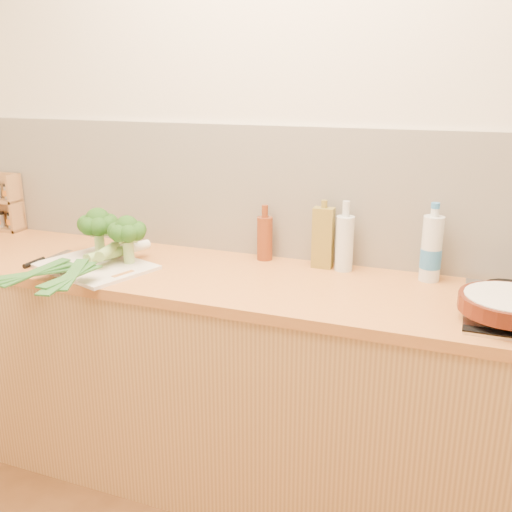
% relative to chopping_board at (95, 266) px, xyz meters
% --- Properties ---
extents(room_shell, '(3.50, 3.50, 3.50)m').
position_rel_chopping_board_xyz_m(room_shell, '(0.65, 0.40, 0.26)').
color(room_shell, beige).
rests_on(room_shell, ground).
extents(counter, '(3.20, 0.62, 0.90)m').
position_rel_chopping_board_xyz_m(counter, '(0.65, 0.11, -0.46)').
color(counter, tan).
rests_on(counter, ground).
extents(chopping_board, '(0.51, 0.44, 0.01)m').
position_rel_chopping_board_xyz_m(chopping_board, '(0.00, 0.00, 0.00)').
color(chopping_board, beige).
rests_on(chopping_board, counter).
extents(broccoli_left, '(0.17, 0.17, 0.20)m').
position_rel_chopping_board_xyz_m(broccoli_left, '(-0.06, 0.12, 0.14)').
color(broccoli_left, '#92B76A').
rests_on(broccoli_left, chopping_board).
extents(broccoli_right, '(0.15, 0.15, 0.19)m').
position_rel_chopping_board_xyz_m(broccoli_right, '(0.11, 0.07, 0.14)').
color(broccoli_right, '#92B76A').
rests_on(broccoli_right, chopping_board).
extents(leek_front, '(0.26, 0.61, 0.04)m').
position_rel_chopping_board_xyz_m(leek_front, '(-0.04, -0.04, 0.03)').
color(leek_front, white).
rests_on(leek_front, chopping_board).
extents(leek_mid, '(0.30, 0.68, 0.04)m').
position_rel_chopping_board_xyz_m(leek_mid, '(0.02, -0.05, 0.05)').
color(leek_mid, white).
rests_on(leek_mid, chopping_board).
extents(leek_back, '(0.18, 0.68, 0.04)m').
position_rel_chopping_board_xyz_m(leek_back, '(0.07, -0.06, 0.07)').
color(leek_back, white).
rests_on(leek_back, chopping_board).
extents(chefs_knife, '(0.03, 0.27, 0.02)m').
position_rel_chopping_board_xyz_m(chefs_knife, '(-0.25, -0.02, 0.00)').
color(chefs_knife, silver).
rests_on(chefs_knife, counter).
extents(skillet, '(0.43, 0.30, 0.05)m').
position_rel_chopping_board_xyz_m(skillet, '(1.51, -0.01, 0.06)').
color(skillet, '#531D0D').
rests_on(skillet, gas_hob).
extents(spice_rack, '(0.23, 0.09, 0.28)m').
position_rel_chopping_board_xyz_m(spice_rack, '(-0.80, 0.35, 0.12)').
color(spice_rack, '#A97A48').
rests_on(spice_rack, counter).
extents(oil_tin, '(0.08, 0.05, 0.27)m').
position_rel_chopping_board_xyz_m(oil_tin, '(0.84, 0.33, 0.12)').
color(oil_tin, olive).
rests_on(oil_tin, counter).
extents(glass_bottle, '(0.07, 0.07, 0.27)m').
position_rel_chopping_board_xyz_m(glass_bottle, '(0.93, 0.32, 0.11)').
color(glass_bottle, silver).
rests_on(glass_bottle, counter).
extents(amber_bottle, '(0.06, 0.06, 0.23)m').
position_rel_chopping_board_xyz_m(amber_bottle, '(0.59, 0.34, 0.09)').
color(amber_bottle, maroon).
rests_on(amber_bottle, counter).
extents(water_bottle, '(0.08, 0.08, 0.27)m').
position_rel_chopping_board_xyz_m(water_bottle, '(1.25, 0.32, 0.11)').
color(water_bottle, silver).
rests_on(water_bottle, counter).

